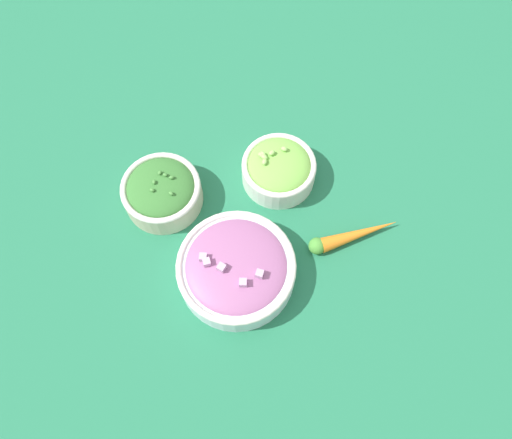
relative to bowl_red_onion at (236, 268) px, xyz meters
The scene contains 5 objects.
ground_plane 0.11m from the bowl_red_onion, 86.87° to the right, with size 3.00×3.00×0.00m, color #23704C.
bowl_red_onion is the anchor object (origin of this frame).
bowl_lettuce 0.23m from the bowl_red_onion, 88.36° to the right, with size 0.15×0.15×0.08m.
bowl_broccoli 0.22m from the bowl_red_onion, 24.12° to the right, with size 0.16×0.16×0.08m.
loose_carrot 0.24m from the bowl_red_onion, 139.07° to the right, with size 0.16×0.14×0.03m.
Camera 1 is at (-0.16, 0.38, 0.92)m, focal length 35.00 mm.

